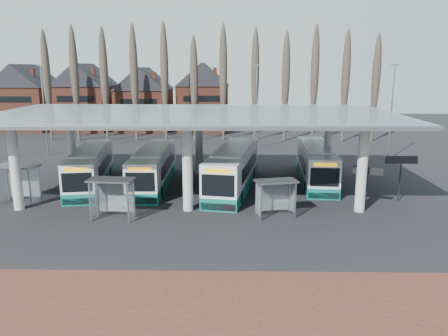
{
  "coord_description": "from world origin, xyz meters",
  "views": [
    {
      "loc": [
        3.05,
        -26.76,
        9.78
      ],
      "look_at": [
        2.45,
        7.0,
        2.02
      ],
      "focal_mm": 35.0,
      "sensor_mm": 36.0,
      "label": 1
    }
  ],
  "objects_px": {
    "bus_0": "(91,168)",
    "bus_3": "(316,164)",
    "shelter_2": "(275,190)",
    "bus_1": "(154,168)",
    "bus_2": "(233,169)",
    "shelter_0": "(19,175)",
    "shelter_1": "(113,189)"
  },
  "relations": [
    {
      "from": "shelter_0",
      "to": "bus_1",
      "type": "bearing_deg",
      "value": 39.1
    },
    {
      "from": "shelter_2",
      "to": "bus_0",
      "type": "bearing_deg",
      "value": 139.61
    },
    {
      "from": "shelter_2",
      "to": "bus_3",
      "type": "bearing_deg",
      "value": 52.22
    },
    {
      "from": "bus_0",
      "to": "shelter_0",
      "type": "relative_size",
      "value": 3.54
    },
    {
      "from": "shelter_0",
      "to": "shelter_2",
      "type": "height_order",
      "value": "shelter_0"
    },
    {
      "from": "shelter_1",
      "to": "bus_3",
      "type": "bearing_deg",
      "value": 39.65
    },
    {
      "from": "bus_0",
      "to": "bus_2",
      "type": "bearing_deg",
      "value": -12.09
    },
    {
      "from": "bus_2",
      "to": "shelter_1",
      "type": "bearing_deg",
      "value": -126.58
    },
    {
      "from": "bus_2",
      "to": "bus_1",
      "type": "bearing_deg",
      "value": -178.61
    },
    {
      "from": "bus_0",
      "to": "shelter_1",
      "type": "bearing_deg",
      "value": -72.12
    },
    {
      "from": "bus_2",
      "to": "bus_3",
      "type": "height_order",
      "value": "bus_2"
    },
    {
      "from": "shelter_0",
      "to": "shelter_1",
      "type": "distance_m",
      "value": 8.52
    },
    {
      "from": "bus_3",
      "to": "shelter_2",
      "type": "relative_size",
      "value": 3.92
    },
    {
      "from": "bus_2",
      "to": "bus_3",
      "type": "bearing_deg",
      "value": 29.68
    },
    {
      "from": "shelter_0",
      "to": "bus_2",
      "type": "bearing_deg",
      "value": 23.97
    },
    {
      "from": "bus_0",
      "to": "bus_1",
      "type": "height_order",
      "value": "bus_0"
    },
    {
      "from": "bus_0",
      "to": "shelter_2",
      "type": "xyz_separation_m",
      "value": [
        14.86,
        -7.79,
        0.36
      ]
    },
    {
      "from": "shelter_1",
      "to": "bus_1",
      "type": "bearing_deg",
      "value": 88.0
    },
    {
      "from": "bus_0",
      "to": "bus_3",
      "type": "xyz_separation_m",
      "value": [
        19.37,
        1.87,
        0.02
      ]
    },
    {
      "from": "shelter_0",
      "to": "bus_3",
      "type": "bearing_deg",
      "value": 25.57
    },
    {
      "from": "bus_0",
      "to": "shelter_2",
      "type": "distance_m",
      "value": 16.78
    },
    {
      "from": "bus_1",
      "to": "bus_3",
      "type": "height_order",
      "value": "bus_3"
    },
    {
      "from": "bus_0",
      "to": "shelter_0",
      "type": "distance_m",
      "value": 6.21
    },
    {
      "from": "shelter_2",
      "to": "bus_1",
      "type": "bearing_deg",
      "value": 127.2
    },
    {
      "from": "shelter_0",
      "to": "shelter_2",
      "type": "bearing_deg",
      "value": 0.41
    },
    {
      "from": "bus_0",
      "to": "bus_1",
      "type": "xyz_separation_m",
      "value": [
        5.31,
        0.24,
        -0.0
      ]
    },
    {
      "from": "bus_1",
      "to": "bus_2",
      "type": "height_order",
      "value": "bus_2"
    },
    {
      "from": "shelter_1",
      "to": "shelter_0",
      "type": "bearing_deg",
      "value": 162.44
    },
    {
      "from": "bus_1",
      "to": "shelter_1",
      "type": "bearing_deg",
      "value": -98.32
    },
    {
      "from": "bus_3",
      "to": "shelter_0",
      "type": "xyz_separation_m",
      "value": [
        -23.06,
        -6.83,
        0.57
      ]
    },
    {
      "from": "bus_3",
      "to": "shelter_1",
      "type": "xyz_separation_m",
      "value": [
        -15.24,
        -10.21,
        0.48
      ]
    },
    {
      "from": "bus_0",
      "to": "bus_2",
      "type": "xyz_separation_m",
      "value": [
        12.09,
        -0.76,
        0.12
      ]
    }
  ]
}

